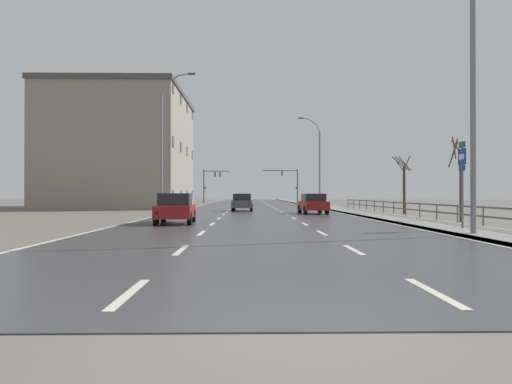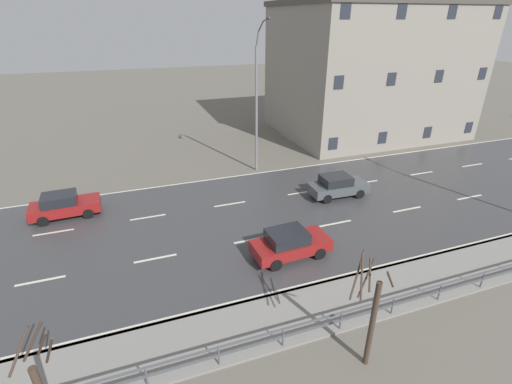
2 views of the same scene
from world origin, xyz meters
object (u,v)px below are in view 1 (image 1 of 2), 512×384
Objects in this scene: traffic_signal_right at (291,180)px; traffic_signal_left at (210,180)px; street_lamp_midground at (318,163)px; car_distant at (176,208)px; street_lamp_foreground at (468,90)px; car_far_left at (313,204)px; car_near_right at (242,202)px; street_lamp_left_bank at (164,144)px; highway_sign at (462,173)px; brick_building at (124,151)px.

traffic_signal_right is 1.07× the size of traffic_signal_left.
traffic_signal_left is at bearing 119.88° from street_lamp_midground.
car_distant is at bearing -101.35° from traffic_signal_right.
traffic_signal_left is at bearing 103.29° from street_lamp_foreground.
car_far_left is 8.26m from car_near_right.
street_lamp_left_bank reaches higher than car_near_right.
brick_building reaches higher than highway_sign.
traffic_signal_right is at bearing 91.54° from street_lamp_midground.
street_lamp_left_bank is 43.03m from traffic_signal_right.
car_far_left is (-2.25, -43.05, -3.09)m from traffic_signal_right.
car_near_right is 0.22× the size of brick_building.
traffic_signal_right is (-0.70, 61.96, -1.38)m from street_lamp_foreground.
street_lamp_foreground reaches higher than traffic_signal_right.
traffic_signal_left is 53.33m from car_distant.
highway_sign is 59.93m from traffic_signal_left.
street_lamp_foreground is 3.96m from highway_sign.
traffic_signal_right is at bearing 79.56° from car_near_right.
car_far_left is (11.89, -2.45, -4.79)m from street_lamp_left_bank.
street_lamp_midground is 2.44× the size of car_far_left.
street_lamp_midground is at bearing 89.99° from street_lamp_foreground.
street_lamp_left_bank reaches higher than traffic_signal_left.
traffic_signal_left is 0.30× the size of brick_building.
street_lamp_midground reaches higher than traffic_signal_left.
street_lamp_foreground is 35.60m from street_lamp_midground.
car_far_left is (-2.95, 18.91, -4.47)m from street_lamp_foreground.
traffic_signal_left is at bearing 100.79° from car_near_right.
street_lamp_foreground is 14.48m from car_distant.
car_far_left is 0.23× the size of brick_building.
highway_sign reaches higher than car_far_left.
car_near_right is at bearing -101.88° from traffic_signal_right.
street_lamp_foreground is 26.84m from car_near_right.
car_far_left is 14.52m from car_distant.
car_distant is at bearing -77.31° from street_lamp_left_bank.
car_far_left is at bearing 98.88° from street_lamp_foreground.
brick_building reaches higher than street_lamp_midground.
highway_sign is at bearing -88.34° from street_lamp_midground.
highway_sign is at bearing -88.39° from traffic_signal_right.
car_distant is at bearing -70.16° from brick_building.
street_lamp_left_bank is 24.78m from highway_sign.
street_lamp_midground is 1.83× the size of traffic_signal_left.
car_distant is (-10.97, -54.66, -3.09)m from traffic_signal_right.
highway_sign is 0.20× the size of brick_building.
street_lamp_foreground is at bearing -55.21° from street_lamp_left_bank.
street_lamp_midground reaches higher than car_distant.
traffic_signal_left is 1.34× the size of car_distant.
highway_sign is (15.81, -18.81, -3.20)m from street_lamp_left_bank.
car_distant is at bearing 159.39° from highway_sign.
street_lamp_foreground reaches higher than car_far_left.
car_far_left is at bearing -11.63° from street_lamp_left_bank.
street_lamp_foreground is 19.66m from car_far_left.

